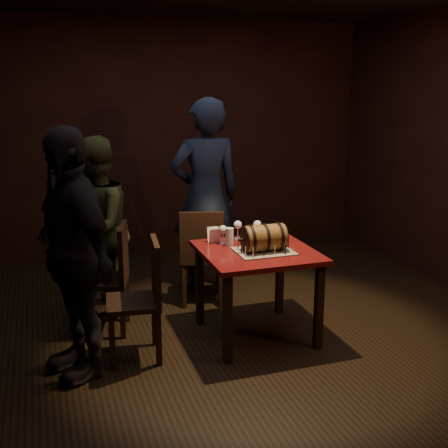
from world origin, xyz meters
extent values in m
plane|color=black|center=(0.00, 0.00, 0.00)|extent=(5.00, 5.00, 0.00)
cube|color=black|center=(0.00, 2.50, 1.40)|extent=(5.00, 0.04, 2.80)
cube|color=#4C0C0E|center=(0.18, -0.10, 0.73)|extent=(0.90, 0.90, 0.04)
cube|color=black|center=(-0.20, -0.48, 0.35)|extent=(0.06, 0.06, 0.71)
cube|color=black|center=(0.56, -0.48, 0.35)|extent=(0.06, 0.06, 0.71)
cube|color=black|center=(-0.20, 0.28, 0.35)|extent=(0.06, 0.06, 0.71)
cube|color=black|center=(0.56, 0.28, 0.35)|extent=(0.06, 0.06, 0.71)
cube|color=gray|center=(0.21, -0.17, 0.76)|extent=(0.45, 0.35, 0.01)
cylinder|color=brown|center=(0.21, -0.17, 0.87)|extent=(0.32, 0.21, 0.21)
cylinder|color=black|center=(0.09, -0.17, 0.87)|extent=(0.02, 0.23, 0.23)
cylinder|color=black|center=(0.21, -0.17, 0.87)|extent=(0.02, 0.23, 0.23)
cylinder|color=black|center=(0.33, -0.17, 0.87)|extent=(0.02, 0.23, 0.23)
cylinder|color=black|center=(0.04, -0.17, 0.87)|extent=(0.01, 0.21, 0.21)
cylinder|color=black|center=(0.37, -0.17, 0.87)|extent=(0.01, 0.21, 0.21)
cylinder|color=black|center=(0.02, -0.17, 0.87)|extent=(0.04, 0.02, 0.02)
sphere|color=black|center=(0.00, -0.17, 0.87)|extent=(0.03, 0.03, 0.03)
cylinder|color=#FAEC95|center=(0.06, -0.32, 0.80)|extent=(0.01, 0.01, 0.08)
cylinder|color=black|center=(0.06, -0.32, 0.85)|extent=(0.00, 0.00, 0.01)
cylinder|color=black|center=(0.15, -0.32, 0.80)|extent=(0.01, 0.01, 0.08)
cylinder|color=black|center=(0.15, -0.32, 0.85)|extent=(0.00, 0.00, 0.01)
cylinder|color=#FAEC95|center=(0.24, -0.32, 0.80)|extent=(0.01, 0.01, 0.08)
cylinder|color=black|center=(0.24, -0.32, 0.85)|extent=(0.00, 0.00, 0.01)
cylinder|color=black|center=(0.33, -0.32, 0.80)|extent=(0.01, 0.01, 0.08)
cylinder|color=black|center=(0.33, -0.32, 0.85)|extent=(0.00, 0.00, 0.01)
cylinder|color=#FAEC95|center=(0.40, -0.30, 0.80)|extent=(0.01, 0.01, 0.08)
cylinder|color=black|center=(0.40, -0.30, 0.85)|extent=(0.00, 0.00, 0.01)
cylinder|color=black|center=(0.40, -0.21, 0.80)|extent=(0.01, 0.01, 0.08)
cylinder|color=black|center=(0.40, -0.21, 0.85)|extent=(0.00, 0.00, 0.01)
cylinder|color=#FAEC95|center=(0.40, -0.12, 0.80)|extent=(0.01, 0.01, 0.08)
cylinder|color=black|center=(0.40, -0.12, 0.85)|extent=(0.00, 0.00, 0.01)
cylinder|color=black|center=(0.40, -0.03, 0.80)|extent=(0.01, 0.01, 0.08)
cylinder|color=black|center=(0.40, -0.03, 0.85)|extent=(0.00, 0.00, 0.01)
cylinder|color=#FAEC95|center=(0.31, -0.03, 0.80)|extent=(0.01, 0.01, 0.08)
cylinder|color=black|center=(0.31, -0.03, 0.85)|extent=(0.00, 0.00, 0.01)
cylinder|color=black|center=(0.22, -0.03, 0.80)|extent=(0.01, 0.01, 0.08)
cylinder|color=black|center=(0.22, -0.03, 0.85)|extent=(0.00, 0.00, 0.01)
cylinder|color=#FAEC95|center=(0.13, -0.03, 0.80)|extent=(0.01, 0.01, 0.08)
cylinder|color=black|center=(0.13, -0.03, 0.85)|extent=(0.00, 0.00, 0.01)
cylinder|color=black|center=(0.04, -0.03, 0.80)|extent=(0.01, 0.01, 0.08)
cylinder|color=black|center=(0.04, -0.03, 0.85)|extent=(0.00, 0.00, 0.01)
cylinder|color=#FAEC95|center=(0.01, -0.09, 0.80)|extent=(0.01, 0.01, 0.08)
cylinder|color=black|center=(0.01, -0.09, 0.85)|extent=(0.00, 0.00, 0.01)
cylinder|color=black|center=(0.01, -0.18, 0.80)|extent=(0.01, 0.01, 0.08)
cylinder|color=black|center=(0.01, -0.18, 0.85)|extent=(0.00, 0.00, 0.01)
cylinder|color=#FAEC95|center=(0.01, -0.27, 0.80)|extent=(0.01, 0.01, 0.08)
cylinder|color=black|center=(0.01, -0.27, 0.85)|extent=(0.00, 0.00, 0.01)
cylinder|color=silver|center=(-0.03, 0.15, 0.75)|extent=(0.06, 0.06, 0.01)
cylinder|color=silver|center=(-0.03, 0.15, 0.80)|extent=(0.01, 0.01, 0.09)
sphere|color=silver|center=(-0.03, 0.15, 0.88)|extent=(0.07, 0.07, 0.07)
sphere|color=#591114|center=(-0.03, 0.15, 0.87)|extent=(0.05, 0.05, 0.05)
cylinder|color=silver|center=(0.14, 0.27, 0.75)|extent=(0.06, 0.06, 0.01)
cylinder|color=silver|center=(0.14, 0.27, 0.80)|extent=(0.01, 0.01, 0.09)
sphere|color=silver|center=(0.14, 0.27, 0.88)|extent=(0.07, 0.07, 0.07)
cylinder|color=silver|center=(0.31, 0.22, 0.75)|extent=(0.06, 0.06, 0.01)
cylinder|color=silver|center=(0.31, 0.22, 0.80)|extent=(0.01, 0.01, 0.09)
sphere|color=silver|center=(0.31, 0.22, 0.88)|extent=(0.07, 0.07, 0.07)
sphere|color=#BF594C|center=(0.31, 0.22, 0.87)|extent=(0.05, 0.05, 0.05)
cylinder|color=silver|center=(0.01, 0.09, 0.82)|extent=(0.07, 0.07, 0.15)
cylinder|color=#9E5414|center=(0.01, 0.09, 0.81)|extent=(0.06, 0.06, 0.11)
cylinder|color=white|center=(0.01, 0.09, 0.87)|extent=(0.06, 0.06, 0.02)
cube|color=black|center=(-0.04, 0.78, 0.45)|extent=(0.49, 0.49, 0.04)
cube|color=black|center=(0.17, 0.90, 0.21)|extent=(0.04, 0.04, 0.43)
cube|color=black|center=(-0.16, 0.99, 0.21)|extent=(0.04, 0.04, 0.43)
cube|color=black|center=(0.08, 0.57, 0.21)|extent=(0.04, 0.04, 0.43)
cube|color=black|center=(-0.25, 0.66, 0.21)|extent=(0.04, 0.04, 0.43)
cube|color=black|center=(-0.09, 0.60, 0.70)|extent=(0.40, 0.15, 0.46)
cube|color=black|center=(-1.01, 0.40, 0.45)|extent=(0.49, 0.49, 0.04)
cube|color=black|center=(-1.14, 0.60, 0.21)|extent=(0.04, 0.04, 0.43)
cube|color=black|center=(-1.22, 0.28, 0.21)|extent=(0.04, 0.04, 0.43)
cube|color=black|center=(-0.81, 0.52, 0.21)|extent=(0.04, 0.04, 0.43)
cube|color=black|center=(-0.89, 0.19, 0.21)|extent=(0.04, 0.04, 0.43)
cube|color=black|center=(-0.84, 0.35, 0.70)|extent=(0.14, 0.40, 0.46)
cube|color=black|center=(-0.85, -0.16, 0.45)|extent=(0.44, 0.44, 0.04)
cube|color=black|center=(-1.00, 0.02, 0.21)|extent=(0.04, 0.04, 0.43)
cube|color=black|center=(-1.04, -0.31, 0.21)|extent=(0.04, 0.04, 0.43)
cube|color=black|center=(-0.66, -0.01, 0.21)|extent=(0.04, 0.04, 0.43)
cube|color=black|center=(-0.70, -0.35, 0.21)|extent=(0.04, 0.04, 0.43)
cube|color=black|center=(-0.67, -0.18, 0.70)|extent=(0.08, 0.40, 0.46)
imported|color=#1C2338|center=(0.10, 1.10, 0.97)|extent=(0.71, 0.47, 1.94)
imported|color=#404221|center=(-1.03, 0.75, 0.81)|extent=(0.86, 0.96, 1.63)
imported|color=black|center=(-1.28, -0.25, 0.90)|extent=(0.77, 1.14, 1.80)
camera|label=1|loc=(-1.45, -4.15, 2.08)|focal=45.00mm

